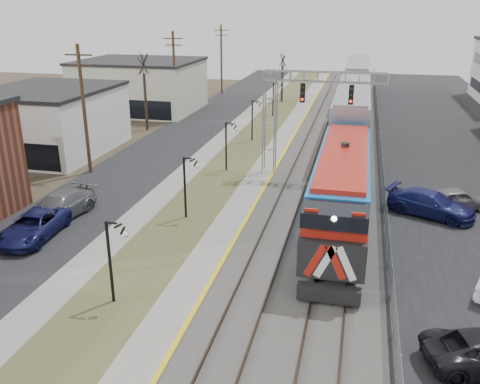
% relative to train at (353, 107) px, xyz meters
% --- Properties ---
extents(street_west, '(7.00, 120.00, 0.04)m').
position_rel_train_xyz_m(street_west, '(-17.00, -7.71, -2.86)').
color(street_west, black).
rests_on(street_west, ground).
extents(sidewalk, '(2.00, 120.00, 0.08)m').
position_rel_train_xyz_m(sidewalk, '(-12.50, -7.71, -2.84)').
color(sidewalk, gray).
rests_on(sidewalk, ground).
extents(grass_median, '(4.00, 120.00, 0.06)m').
position_rel_train_xyz_m(grass_median, '(-9.50, -7.71, -2.85)').
color(grass_median, '#484F2A').
rests_on(grass_median, ground).
extents(platform, '(2.00, 120.00, 0.24)m').
position_rel_train_xyz_m(platform, '(-6.50, -7.71, -2.76)').
color(platform, gray).
rests_on(platform, ground).
extents(ballast_bed, '(8.00, 120.00, 0.20)m').
position_rel_train_xyz_m(ballast_bed, '(-1.50, -7.71, -2.78)').
color(ballast_bed, '#595651').
rests_on(ballast_bed, ground).
extents(parking_lot, '(16.00, 120.00, 0.04)m').
position_rel_train_xyz_m(parking_lot, '(10.50, -7.71, -2.86)').
color(parking_lot, black).
rests_on(parking_lot, ground).
extents(platform_edge, '(0.24, 120.00, 0.01)m').
position_rel_train_xyz_m(platform_edge, '(-5.62, -7.71, -2.64)').
color(platform_edge, gold).
rests_on(platform_edge, platform).
extents(track_near, '(1.58, 120.00, 0.15)m').
position_rel_train_xyz_m(track_near, '(-3.50, -7.71, -2.61)').
color(track_near, '#2D2119').
rests_on(track_near, ballast_bed).
extents(track_far, '(1.58, 120.00, 0.15)m').
position_rel_train_xyz_m(track_far, '(-0.00, -7.71, -2.61)').
color(track_far, '#2D2119').
rests_on(track_far, ballast_bed).
extents(train, '(3.00, 63.05, 5.33)m').
position_rel_train_xyz_m(train, '(0.00, 0.00, 0.00)').
color(train, '#1664B4').
rests_on(train, ground).
extents(signal_gantry, '(9.00, 1.07, 8.15)m').
position_rel_train_xyz_m(signal_gantry, '(-4.28, -14.72, 2.70)').
color(signal_gantry, gray).
rests_on(signal_gantry, ground).
extents(lampposts, '(0.14, 62.14, 4.00)m').
position_rel_train_xyz_m(lampposts, '(-9.50, -24.43, -0.88)').
color(lampposts, black).
rests_on(lampposts, ground).
extents(utility_poles, '(0.28, 80.28, 10.00)m').
position_rel_train_xyz_m(utility_poles, '(-20.00, -17.71, 2.12)').
color(utility_poles, '#4C3823').
rests_on(utility_poles, ground).
extents(fence, '(0.04, 120.00, 1.60)m').
position_rel_train_xyz_m(fence, '(2.70, -7.71, -2.08)').
color(fence, gray).
rests_on(fence, ground).
extents(buildings_west, '(14.00, 67.00, 7.00)m').
position_rel_train_xyz_m(buildings_west, '(-26.50, -18.51, 0.13)').
color(buildings_west, beige).
rests_on(buildings_west, ground).
extents(bare_trees, '(12.30, 42.30, 5.95)m').
position_rel_train_xyz_m(bare_trees, '(-18.16, -3.80, -0.18)').
color(bare_trees, '#382D23').
rests_on(bare_trees, ground).
extents(car_lot_d, '(5.88, 4.26, 1.58)m').
position_rel_train_xyz_m(car_lot_d, '(5.56, -20.81, -2.09)').
color(car_lot_d, navy).
rests_on(car_lot_d, ground).
extents(car_lot_e, '(4.59, 3.15, 1.45)m').
position_rel_train_xyz_m(car_lot_e, '(7.38, -19.29, -2.16)').
color(car_lot_e, slate).
rests_on(car_lot_e, ground).
extents(car_street_a, '(2.81, 5.42, 1.46)m').
position_rel_train_xyz_m(car_street_a, '(-17.03, -29.57, -2.15)').
color(car_street_a, '#15184C').
rests_on(car_street_a, ground).
extents(car_street_b, '(3.11, 5.83, 1.61)m').
position_rel_train_xyz_m(car_street_b, '(-17.17, -26.70, -2.08)').
color(car_street_b, slate).
rests_on(car_street_b, ground).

